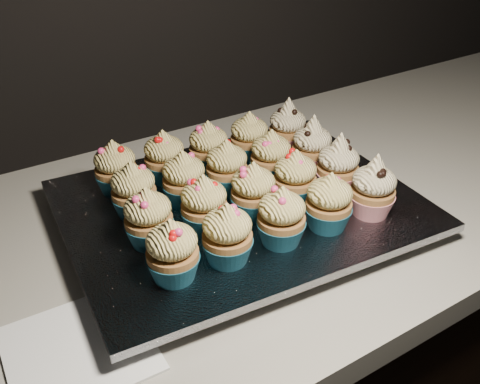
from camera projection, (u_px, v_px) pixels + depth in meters
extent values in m
cube|color=black|center=(270.00, 384.00, 1.11)|extent=(2.40, 0.60, 0.86)
cube|color=beige|center=(278.00, 203.00, 0.87)|extent=(2.44, 0.64, 0.04)
cube|color=white|center=(79.00, 349.00, 0.58)|extent=(0.16, 0.16, 0.00)
cube|color=black|center=(240.00, 214.00, 0.79)|extent=(0.48, 0.38, 0.02)
cube|color=silver|center=(240.00, 205.00, 0.78)|extent=(0.52, 0.42, 0.01)
cone|color=#185B74|center=(174.00, 267.00, 0.63)|extent=(0.06, 0.06, 0.03)
ellipsoid|color=#EBD277|center=(172.00, 241.00, 0.61)|extent=(0.06, 0.06, 0.04)
cone|color=#EBD277|center=(170.00, 225.00, 0.60)|extent=(0.03, 0.03, 0.02)
cone|color=#185B74|center=(228.00, 250.00, 0.66)|extent=(0.06, 0.06, 0.03)
ellipsoid|color=#EBD277|center=(227.00, 225.00, 0.64)|extent=(0.06, 0.06, 0.04)
cone|color=#EBD277|center=(227.00, 209.00, 0.62)|extent=(0.03, 0.03, 0.02)
cone|color=#185B74|center=(281.00, 232.00, 0.69)|extent=(0.06, 0.06, 0.03)
ellipsoid|color=#EBD277|center=(282.00, 208.00, 0.67)|extent=(0.06, 0.06, 0.04)
cone|color=#EBD277|center=(283.00, 192.00, 0.65)|extent=(0.03, 0.03, 0.02)
cone|color=#185B74|center=(327.00, 217.00, 0.72)|extent=(0.06, 0.06, 0.03)
ellipsoid|color=#EBD277|center=(330.00, 193.00, 0.70)|extent=(0.06, 0.06, 0.04)
cone|color=#EBD277|center=(331.00, 178.00, 0.68)|extent=(0.03, 0.03, 0.02)
cone|color=red|center=(371.00, 204.00, 0.74)|extent=(0.06, 0.06, 0.03)
ellipsoid|color=beige|center=(374.00, 181.00, 0.72)|extent=(0.06, 0.06, 0.04)
cone|color=beige|center=(377.00, 162.00, 0.71)|extent=(0.03, 0.03, 0.03)
cone|color=#185B74|center=(150.00, 233.00, 0.69)|extent=(0.06, 0.06, 0.03)
ellipsoid|color=#EBD277|center=(147.00, 208.00, 0.67)|extent=(0.06, 0.06, 0.04)
cone|color=#EBD277|center=(146.00, 193.00, 0.65)|extent=(0.03, 0.03, 0.02)
cone|color=#185B74|center=(205.00, 219.00, 0.71)|extent=(0.06, 0.06, 0.03)
ellipsoid|color=#EBD277|center=(204.00, 195.00, 0.69)|extent=(0.06, 0.06, 0.04)
cone|color=#EBD277|center=(203.00, 180.00, 0.68)|extent=(0.03, 0.03, 0.02)
cone|color=#185B74|center=(253.00, 206.00, 0.74)|extent=(0.06, 0.06, 0.03)
ellipsoid|color=#EBD277|center=(253.00, 182.00, 0.72)|extent=(0.06, 0.06, 0.04)
cone|color=#EBD277|center=(254.00, 167.00, 0.71)|extent=(0.03, 0.03, 0.02)
cone|color=#185B74|center=(294.00, 192.00, 0.77)|extent=(0.06, 0.06, 0.03)
ellipsoid|color=#EBD277|center=(295.00, 169.00, 0.75)|extent=(0.06, 0.06, 0.04)
cone|color=#EBD277|center=(296.00, 155.00, 0.74)|extent=(0.03, 0.03, 0.02)
cone|color=red|center=(336.00, 181.00, 0.80)|extent=(0.06, 0.06, 0.03)
ellipsoid|color=beige|center=(339.00, 158.00, 0.78)|extent=(0.06, 0.06, 0.04)
cone|color=beige|center=(341.00, 141.00, 0.76)|extent=(0.03, 0.03, 0.03)
cone|color=#185B74|center=(135.00, 205.00, 0.74)|extent=(0.06, 0.06, 0.03)
ellipsoid|color=#EBD277|center=(133.00, 181.00, 0.72)|extent=(0.06, 0.06, 0.04)
cone|color=#EBD277|center=(131.00, 166.00, 0.71)|extent=(0.03, 0.03, 0.02)
cone|color=#185B74|center=(185.00, 193.00, 0.77)|extent=(0.06, 0.06, 0.03)
ellipsoid|color=#EBD277|center=(184.00, 170.00, 0.75)|extent=(0.06, 0.06, 0.04)
cone|color=#EBD277|center=(183.00, 155.00, 0.74)|extent=(0.03, 0.03, 0.02)
cone|color=#185B74|center=(227.00, 181.00, 0.80)|extent=(0.06, 0.06, 0.03)
ellipsoid|color=#EBD277|center=(227.00, 159.00, 0.78)|extent=(0.06, 0.06, 0.04)
cone|color=#EBD277|center=(226.00, 144.00, 0.76)|extent=(0.03, 0.03, 0.02)
cone|color=#185B74|center=(270.00, 170.00, 0.82)|extent=(0.06, 0.06, 0.03)
ellipsoid|color=#EBD277|center=(271.00, 148.00, 0.80)|extent=(0.06, 0.06, 0.04)
cone|color=#EBD277|center=(272.00, 134.00, 0.79)|extent=(0.03, 0.03, 0.02)
cone|color=red|center=(311.00, 161.00, 0.85)|extent=(0.06, 0.06, 0.03)
ellipsoid|color=beige|center=(312.00, 139.00, 0.83)|extent=(0.06, 0.06, 0.04)
cone|color=beige|center=(314.00, 123.00, 0.82)|extent=(0.03, 0.03, 0.03)
cone|color=#185B74|center=(118.00, 182.00, 0.79)|extent=(0.06, 0.06, 0.03)
ellipsoid|color=#EBD277|center=(114.00, 159.00, 0.77)|extent=(0.06, 0.06, 0.04)
cone|color=#EBD277|center=(112.00, 145.00, 0.76)|extent=(0.03, 0.03, 0.02)
cone|color=#185B74|center=(166.00, 171.00, 0.82)|extent=(0.06, 0.06, 0.03)
ellipsoid|color=#EBD277|center=(164.00, 149.00, 0.80)|extent=(0.06, 0.06, 0.04)
cone|color=#EBD277|center=(163.00, 135.00, 0.79)|extent=(0.03, 0.03, 0.02)
cone|color=#185B74|center=(209.00, 161.00, 0.85)|extent=(0.06, 0.06, 0.03)
ellipsoid|color=#EBD277|center=(208.00, 139.00, 0.83)|extent=(0.06, 0.06, 0.04)
cone|color=#EBD277|center=(208.00, 126.00, 0.82)|extent=(0.03, 0.03, 0.02)
cone|color=#185B74|center=(249.00, 150.00, 0.88)|extent=(0.06, 0.06, 0.03)
ellipsoid|color=#EBD277|center=(249.00, 129.00, 0.86)|extent=(0.06, 0.06, 0.04)
cone|color=#EBD277|center=(249.00, 116.00, 0.85)|extent=(0.03, 0.03, 0.02)
cone|color=red|center=(287.00, 141.00, 0.91)|extent=(0.06, 0.06, 0.03)
ellipsoid|color=beige|center=(288.00, 121.00, 0.89)|extent=(0.06, 0.06, 0.04)
cone|color=beige|center=(289.00, 105.00, 0.87)|extent=(0.03, 0.03, 0.03)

